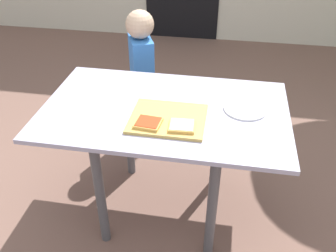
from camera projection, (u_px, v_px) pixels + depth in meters
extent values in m
plane|color=brown|center=(165.00, 207.00, 2.33)|extent=(16.00, 16.00, 0.00)
cube|color=#9E9CB6|center=(165.00, 110.00, 1.92)|extent=(1.28, 0.78, 0.02)
cylinder|color=#4C4C51|center=(100.00, 194.00, 1.93)|extent=(0.05, 0.05, 0.72)
cylinder|color=#4C4C51|center=(212.00, 208.00, 1.85)|extent=(0.05, 0.05, 0.72)
cylinder|color=#4C4C51|center=(129.00, 130.00, 2.41)|extent=(0.05, 0.05, 0.72)
cylinder|color=#4C4C51|center=(219.00, 139.00, 2.32)|extent=(0.05, 0.05, 0.72)
cube|color=tan|center=(168.00, 119.00, 1.81)|extent=(0.37, 0.31, 0.02)
cube|color=#DBA750|center=(148.00, 123.00, 1.75)|extent=(0.13, 0.12, 0.01)
cube|color=red|center=(148.00, 122.00, 1.75)|extent=(0.12, 0.11, 0.00)
cube|color=#DBA750|center=(182.00, 126.00, 1.73)|extent=(0.13, 0.12, 0.01)
cube|color=beige|center=(182.00, 124.00, 1.73)|extent=(0.11, 0.11, 0.00)
cylinder|color=white|center=(245.00, 109.00, 1.89)|extent=(0.22, 0.22, 0.01)
cylinder|color=navy|center=(142.00, 110.00, 2.84)|extent=(0.09, 0.09, 0.47)
cylinder|color=navy|center=(145.00, 120.00, 2.73)|extent=(0.09, 0.09, 0.47)
cube|color=blue|center=(142.00, 64.00, 2.55)|extent=(0.22, 0.28, 0.37)
sphere|color=tan|center=(140.00, 24.00, 2.39)|extent=(0.19, 0.19, 0.19)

